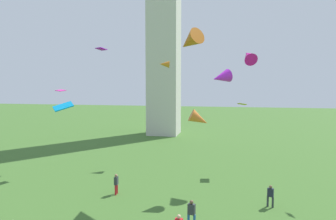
% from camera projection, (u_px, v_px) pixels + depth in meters
% --- Properties ---
extents(person_0, '(0.53, 0.34, 1.73)m').
position_uv_depth(person_0, '(191.00, 212.00, 18.77)').
color(person_0, '#235693').
rests_on(person_0, ground_plane).
extents(person_1, '(0.48, 0.36, 1.60)m').
position_uv_depth(person_1, '(270.00, 195.00, 21.90)').
color(person_1, '#2D3338').
rests_on(person_1, ground_plane).
extents(person_2, '(0.28, 0.51, 1.66)m').
position_uv_depth(person_2, '(116.00, 183.00, 24.48)').
color(person_2, red).
rests_on(person_2, ground_plane).
extents(kite_flying_0, '(1.71, 2.31, 1.86)m').
position_uv_depth(kite_flying_0, '(249.00, 56.00, 28.41)').
color(kite_flying_0, '#CB128D').
extents(kite_flying_1, '(1.68, 1.19, 1.37)m').
position_uv_depth(kite_flying_1, '(199.00, 119.00, 20.75)').
color(kite_flying_1, orange).
extents(kite_flying_2, '(1.07, 1.30, 0.23)m').
position_uv_depth(kite_flying_2, '(101.00, 49.00, 32.87)').
color(kite_flying_2, '#A60BE2').
extents(kite_flying_3, '(2.10, 1.98, 1.44)m').
position_uv_depth(kite_flying_3, '(221.00, 77.00, 25.56)').
color(kite_flying_3, '#B924DC').
extents(kite_flying_4, '(1.37, 1.15, 0.85)m').
position_uv_depth(kite_flying_4, '(164.00, 64.00, 35.55)').
color(kite_flying_4, orange).
extents(kite_flying_6, '(0.86, 1.10, 0.21)m').
position_uv_depth(kite_flying_6, '(61.00, 90.00, 32.77)').
color(kite_flying_6, '#DF269C').
extents(kite_flying_7, '(1.65, 1.49, 0.73)m').
position_uv_depth(kite_flying_7, '(63.00, 106.00, 22.12)').
color(kite_flying_7, '#088FD3').
extents(kite_flying_8, '(0.95, 1.23, 0.29)m').
position_uv_depth(kite_flying_8, '(242.00, 104.00, 31.09)').
color(kite_flying_8, '#ADB219').
extents(kite_flying_10, '(2.85, 2.78, 2.16)m').
position_uv_depth(kite_flying_10, '(190.00, 42.00, 25.88)').
color(kite_flying_10, '#C15F13').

